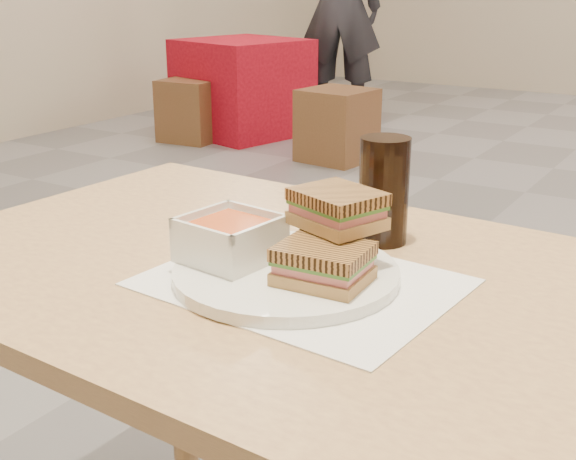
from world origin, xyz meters
The scene contains 11 objects.
main_table centered at (0.04, -1.97, 0.64)m, with size 1.23×0.75×0.75m.
tray_liner centered at (0.03, -2.00, 0.75)m, with size 0.39×0.32×0.00m.
plate centered at (0.01, -2.00, 0.76)m, with size 0.29×0.29×0.02m.
soup_bowl centered at (-0.07, -2.01, 0.79)m, with size 0.12×0.12×0.06m.
panini_lower centered at (0.07, -2.01, 0.79)m, with size 0.11×0.10×0.05m.
panini_upper centered at (0.05, -1.95, 0.84)m, with size 0.13×0.12×0.05m.
cola_glass centered at (0.05, -1.80, 0.83)m, with size 0.07×0.07×0.16m.
bg_table_0 centered at (-2.72, 1.73, 0.34)m, with size 0.93×0.93×0.68m.
bg_chair_0l centered at (-2.90, 1.35, 0.22)m, with size 0.42×0.42×0.43m.
bg_chair_0r centered at (-1.73, 1.36, 0.23)m, with size 0.44×0.44×0.45m.
patron_a centered at (-2.40, 2.59, 0.89)m, with size 0.76×0.64×1.79m.
Camera 1 is at (0.48, -2.75, 1.12)m, focal length 46.47 mm.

